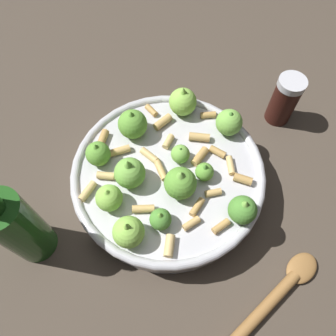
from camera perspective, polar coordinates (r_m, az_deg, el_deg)
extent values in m
plane|color=#42382D|center=(0.53, 0.00, -3.36)|extent=(2.40, 2.40, 0.00)
cylinder|color=#B7B7BC|center=(0.50, 0.00, -2.03)|extent=(0.27, 0.27, 0.05)
torus|color=#B7B7BC|center=(0.48, 0.00, -0.57)|extent=(0.29, 0.29, 0.01)
sphere|color=#8CC64C|center=(0.45, -10.29, -5.20)|extent=(0.04, 0.04, 0.04)
cone|color=#8CC64C|center=(0.43, -10.65, -4.29)|extent=(0.02, 0.02, 0.01)
sphere|color=#609E38|center=(0.50, -6.22, 7.66)|extent=(0.04, 0.04, 0.04)
cone|color=#609E38|center=(0.48, -6.47, 9.17)|extent=(0.02, 0.02, 0.02)
sphere|color=#75B247|center=(0.48, 2.44, 2.28)|extent=(0.03, 0.03, 0.03)
cone|color=#4C8933|center=(0.47, 2.50, 3.09)|extent=(0.01, 0.01, 0.01)
sphere|color=#75B247|center=(0.46, -6.71, -0.88)|extent=(0.04, 0.04, 0.04)
cone|color=#75B247|center=(0.44, -7.03, 0.54)|extent=(0.02, 0.02, 0.02)
sphere|color=#8CC64C|center=(0.52, 2.61, 11.51)|extent=(0.04, 0.04, 0.04)
cone|color=#8CC64C|center=(0.51, 2.71, 13.16)|extent=(0.02, 0.02, 0.02)
sphere|color=#75B247|center=(0.51, 10.64, 7.87)|extent=(0.04, 0.04, 0.04)
cone|color=#4C8933|center=(0.49, 11.00, 9.16)|extent=(0.02, 0.02, 0.01)
sphere|color=#609E38|center=(0.47, 6.41, -0.67)|extent=(0.03, 0.03, 0.03)
cone|color=#4C8933|center=(0.45, 6.59, 0.18)|extent=(0.01, 0.01, 0.01)
sphere|color=#4C8933|center=(0.43, -1.33, -8.96)|extent=(0.03, 0.03, 0.03)
cone|color=#609E38|center=(0.42, -1.37, -8.30)|extent=(0.01, 0.01, 0.01)
sphere|color=#609E38|center=(0.45, 2.18, -2.67)|extent=(0.05, 0.05, 0.05)
cone|color=#75B247|center=(0.43, 2.28, -1.37)|extent=(0.02, 0.02, 0.02)
sphere|color=#4C8933|center=(0.44, 12.92, -7.17)|extent=(0.04, 0.04, 0.04)
cone|color=#75B247|center=(0.43, 13.43, -6.22)|extent=(0.02, 0.02, 0.02)
sphere|color=#8CC64C|center=(0.42, -6.93, -11.07)|extent=(0.04, 0.04, 0.04)
cone|color=#8CC64C|center=(0.40, -7.26, -10.15)|extent=(0.02, 0.02, 0.02)
sphere|color=#609E38|center=(0.48, -12.16, 2.46)|extent=(0.04, 0.04, 0.04)
cone|color=#609E38|center=(0.47, -12.56, 3.57)|extent=(0.02, 0.02, 0.01)
cylinder|color=tan|center=(0.50, -8.50, 3.00)|extent=(0.03, 0.03, 0.01)
cylinder|color=tan|center=(0.45, 9.27, -10.06)|extent=(0.03, 0.02, 0.01)
cylinder|color=tan|center=(0.46, 7.92, -4.30)|extent=(0.02, 0.02, 0.01)
cylinder|color=tan|center=(0.51, 5.47, 5.45)|extent=(0.03, 0.03, 0.01)
cylinder|color=tan|center=(0.49, 10.92, 0.46)|extent=(0.03, 0.03, 0.01)
cylinder|color=tan|center=(0.50, 0.06, 4.65)|extent=(0.03, 0.02, 0.01)
cylinder|color=tan|center=(0.47, -1.26, -0.37)|extent=(0.02, 0.03, 0.01)
cylinder|color=tan|center=(0.47, -13.89, -3.96)|extent=(0.03, 0.02, 0.01)
cylinder|color=tan|center=(0.44, 4.11, -9.66)|extent=(0.03, 0.02, 0.01)
cylinder|color=tan|center=(0.52, -0.93, 8.07)|extent=(0.03, 0.02, 0.01)
cylinder|color=tan|center=(0.45, -4.33, -7.13)|extent=(0.03, 0.03, 0.01)
cylinder|color=tan|center=(0.54, -2.95, 10.06)|extent=(0.01, 0.02, 0.01)
cylinder|color=tan|center=(0.43, 0.25, -13.49)|extent=(0.03, 0.03, 0.01)
cylinder|color=tan|center=(0.53, 7.05, 9.23)|extent=(0.02, 0.02, 0.01)
cylinder|color=tan|center=(0.48, -10.84, -1.32)|extent=(0.02, 0.03, 0.01)
cylinder|color=tan|center=(0.48, 12.98, -1.91)|extent=(0.02, 0.03, 0.01)
cylinder|color=tan|center=(0.51, -11.29, 5.29)|extent=(0.03, 0.02, 0.01)
cylinder|color=tan|center=(0.49, 5.62, 2.03)|extent=(0.03, 0.01, 0.01)
cylinder|color=tan|center=(0.45, 5.12, -6.83)|extent=(0.03, 0.01, 0.01)
cylinder|color=tan|center=(0.49, -2.93, 2.61)|extent=(0.01, 0.03, 0.01)
cylinder|color=tan|center=(0.50, 8.69, 2.83)|extent=(0.01, 0.03, 0.01)
cylinder|color=#33140F|center=(0.60, 19.54, 10.78)|extent=(0.04, 0.04, 0.08)
cylinder|color=silver|center=(0.57, 20.96, 13.71)|extent=(0.05, 0.05, 0.01)
cylinder|color=#1E4C19|center=(0.47, -24.58, -9.61)|extent=(0.06, 0.06, 0.14)
cylinder|color=olive|center=(0.48, 13.07, -26.11)|extent=(0.21, 0.05, 0.02)
ellipsoid|color=olive|center=(0.52, 22.38, -15.91)|extent=(0.06, 0.04, 0.01)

